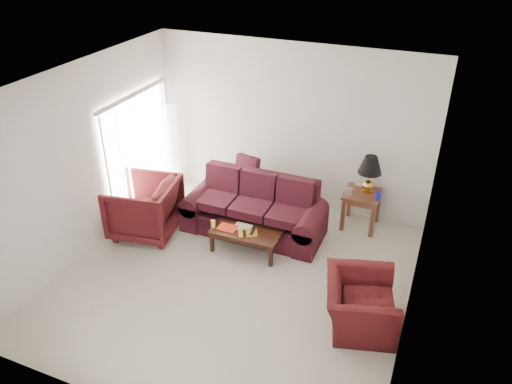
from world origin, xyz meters
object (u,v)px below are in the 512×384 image
end_table (361,209)px  armchair_right (360,304)px  armchair_left (144,207)px  sofa (253,207)px  floor_lamp (173,147)px  coffee_table (247,240)px

end_table → armchair_right: bearing=-78.1°
end_table → armchair_left: bearing=-154.5°
sofa → floor_lamp: 2.32m
end_table → armchair_left: armchair_left is taller
coffee_table → floor_lamp: bearing=134.2°
end_table → floor_lamp: 3.78m
end_table → floor_lamp: (-3.74, 0.06, 0.52)m
sofa → floor_lamp: bearing=157.7°
end_table → armchair_right: size_ratio=0.64×
floor_lamp → armchair_left: size_ratio=1.58×
floor_lamp → armchair_right: 4.91m
end_table → floor_lamp: bearing=179.1°
sofa → floor_lamp: floor_lamp is taller
end_table → coffee_table: bearing=-137.1°
sofa → armchair_left: (-1.69, -0.71, 0.00)m
armchair_left → armchair_right: size_ratio=1.03×
floor_lamp → armchair_left: 1.73m
floor_lamp → end_table: bearing=-0.9°
armchair_right → coffee_table: armchair_right is taller
end_table → armchair_right: armchair_right is taller
armchair_left → coffee_table: (1.80, 0.16, -0.30)m
armchair_left → coffee_table: bearing=85.2°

